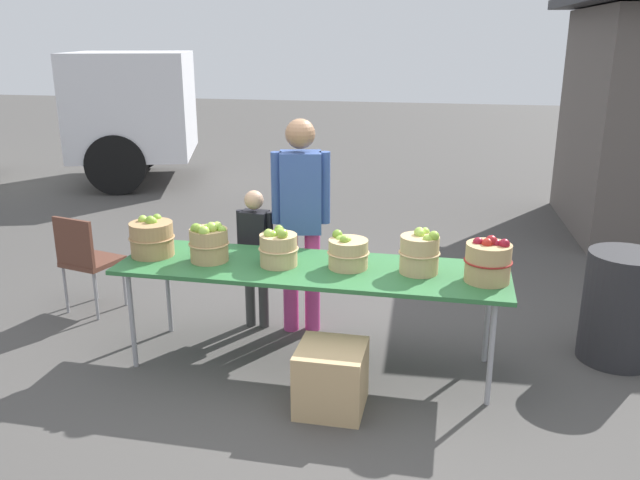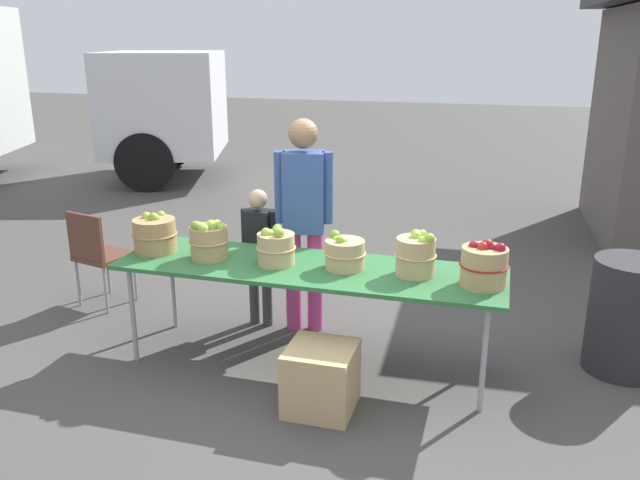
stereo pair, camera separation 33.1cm
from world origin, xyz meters
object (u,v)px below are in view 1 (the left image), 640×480
apple_basket_red_0 (488,261)px  trash_barrel (621,307)px  market_table (311,271)px  apple_basket_green_0 (152,237)px  apple_basket_green_4 (420,253)px  produce_crate (331,378)px  vendor_adult (301,210)px  child_customer (255,248)px  apple_basket_green_1 (209,243)px  apple_basket_green_3 (348,252)px  folding_chair (86,256)px  apple_basket_green_2 (278,248)px

apple_basket_red_0 → trash_barrel: 1.24m
market_table → apple_basket_green_0: (-1.18, 0.00, 0.17)m
apple_basket_green_4 → trash_barrel: size_ratio=0.38×
apple_basket_green_0 → produce_crate: 1.68m
apple_basket_green_0 → apple_basket_green_4: apple_basket_green_4 is taller
apple_basket_green_4 → vendor_adult: bearing=151.1°
child_customer → apple_basket_green_0: bearing=44.9°
apple_basket_green_0 → child_customer: bearing=41.8°
apple_basket_green_1 → apple_basket_green_3: (0.98, 0.06, -0.03)m
apple_basket_green_0 → child_customer: size_ratio=0.29×
apple_basket_green_0 → apple_basket_green_3: 1.43m
apple_basket_red_0 → vendor_adult: size_ratio=0.18×
child_customer → apple_basket_green_3: bearing=151.2°
market_table → apple_basket_green_1: (-0.73, -0.03, 0.17)m
apple_basket_green_3 → folding_chair: 2.39m
apple_basket_green_1 → apple_basket_red_0: (1.91, -0.01, 0.00)m
apple_basket_green_1 → vendor_adult: vendor_adult is taller
apple_basket_green_2 → folding_chair: size_ratio=0.33×
folding_chair → produce_crate: folding_chair is taller
apple_basket_green_2 → vendor_adult: bearing=87.6°
apple_basket_green_1 → apple_basket_green_4: 1.47m
apple_basket_green_1 → apple_basket_red_0: 1.91m
vendor_adult → trash_barrel: bearing=166.7°
apple_basket_green_0 → apple_basket_green_2: (0.95, -0.02, -0.01)m
apple_basket_green_1 → produce_crate: (0.98, -0.52, -0.67)m
produce_crate → apple_basket_green_2: bearing=132.1°
apple_basket_green_1 → child_customer: (0.16, 0.58, -0.21)m
produce_crate → apple_basket_green_4: bearing=50.0°
produce_crate → apple_basket_green_3: bearing=90.0°
apple_basket_green_3 → vendor_adult: 0.71m
apple_basket_green_4 → produce_crate: bearing=-130.0°
apple_basket_green_0 → apple_basket_red_0: bearing=-1.1°
apple_basket_green_2 → child_customer: (-0.35, 0.56, -0.21)m
apple_basket_green_3 → apple_basket_red_0: apple_basket_red_0 is taller
apple_basket_green_0 → folding_chair: 1.09m
apple_basket_green_3 → apple_basket_red_0: size_ratio=0.93×
market_table → child_customer: child_customer is taller
vendor_adult → folding_chair: vendor_adult is taller
apple_basket_green_2 → vendor_adult: 0.59m
apple_basket_green_0 → folding_chair: apple_basket_green_0 is taller
market_table → apple_basket_red_0: bearing=-2.0°
vendor_adult → trash_barrel: 2.44m
apple_basket_green_0 → folding_chair: (-0.88, 0.51, -0.38)m
market_table → apple_basket_green_0: apple_basket_green_0 is taller
apple_basket_green_2 → apple_basket_red_0: bearing=-0.9°
apple_basket_green_2 → apple_basket_red_0: (1.41, -0.02, 0.01)m
trash_barrel → child_customer: bearing=179.8°
market_table → produce_crate: bearing=-65.4°
trash_barrel → produce_crate: (-1.92, -1.08, -0.20)m
apple_basket_green_2 → apple_basket_red_0: size_ratio=0.91×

